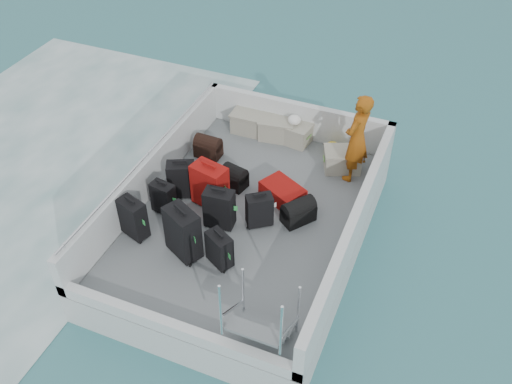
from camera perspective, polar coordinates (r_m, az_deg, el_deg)
ground at (r=9.63m, az=-0.88°, el=-5.03°), size 160.00×160.00×0.00m
wake_foam at (r=11.90m, az=-22.66°, el=1.71°), size 10.00×10.00×0.00m
ferry_hull at (r=9.42m, az=-0.90°, el=-3.76°), size 3.60×5.00×0.60m
deck at (r=9.20m, az=-0.92°, el=-2.39°), size 3.30×4.70×0.02m
deck_fittings at (r=8.63m, az=0.34°, el=-2.50°), size 3.60×5.00×0.90m
suitcase_0 at (r=8.85m, az=-12.17°, el=-2.63°), size 0.49×0.37×0.67m
suitcase_1 at (r=9.19m, az=-9.24°, el=-0.64°), size 0.41×0.27×0.57m
suitcase_2 at (r=9.45m, az=-7.46°, el=1.23°), size 0.52×0.43×0.65m
suitcase_3 at (r=8.39m, az=-7.33°, el=-4.10°), size 0.63×0.53×0.82m
suitcase_4 at (r=8.83m, az=-3.69°, el=-1.70°), size 0.48×0.31×0.67m
suitcase_5 at (r=9.18m, az=-4.63°, el=0.62°), size 0.62×0.45×0.76m
suitcase_6 at (r=8.29m, az=-3.67°, el=-5.77°), size 0.47×0.40×0.56m
suitcase_7 at (r=8.86m, az=0.35°, el=-1.89°), size 0.46×0.43×0.57m
suitcase_8 at (r=9.41m, az=2.68°, el=-0.05°), size 0.84×0.73×0.28m
duffel_0 at (r=10.35m, az=-4.80°, el=4.37°), size 0.47×0.31×0.32m
duffel_1 at (r=9.64m, az=-2.15°, el=1.33°), size 0.46×0.38×0.32m
duffel_2 at (r=9.02m, az=4.26°, el=-2.12°), size 0.55×0.59×0.32m
crate_0 at (r=10.93m, az=-0.63°, el=6.94°), size 0.64×0.45×0.38m
crate_1 at (r=10.76m, az=2.13°, el=6.31°), size 0.69×0.52×0.39m
crate_2 at (r=10.68m, az=3.79°, el=5.87°), size 0.66×0.50×0.37m
crate_3 at (r=10.10m, az=8.65°, el=3.13°), size 0.73×0.62×0.37m
yellow_bag at (r=10.51m, az=7.67°, el=4.42°), size 0.28×0.26×0.22m
white_bag at (r=10.53m, az=3.86°, el=7.08°), size 0.24×0.24×0.18m
passenger at (r=9.60m, az=10.06°, el=5.29°), size 0.53×0.68×1.61m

